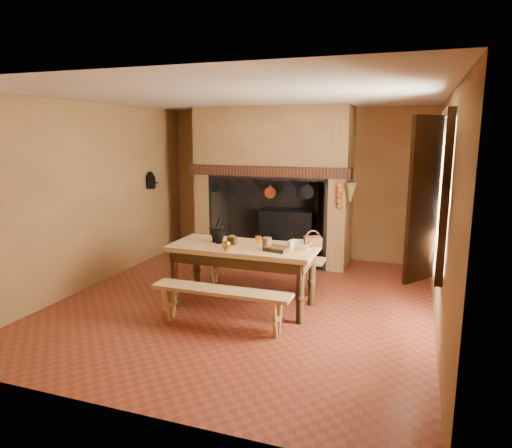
{
  "coord_description": "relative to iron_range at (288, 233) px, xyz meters",
  "views": [
    {
      "loc": [
        2.17,
        -5.69,
        2.33
      ],
      "look_at": [
        0.06,
        0.3,
        1.07
      ],
      "focal_mm": 32.0,
      "sensor_mm": 36.0,
      "label": 1
    }
  ],
  "objects": [
    {
      "name": "floor",
      "position": [
        0.04,
        -2.45,
        -0.48
      ],
      "size": [
        5.5,
        5.5,
        0.0
      ],
      "primitive_type": "plane",
      "color": "maroon",
      "rests_on": "ground"
    },
    {
      "name": "ceiling",
      "position": [
        0.04,
        -2.45,
        2.32
      ],
      "size": [
        5.5,
        5.5,
        0.0
      ],
      "primitive_type": "plane",
      "rotation": [
        3.14,
        0.0,
        0.0
      ],
      "color": "silver",
      "rests_on": "back_wall"
    },
    {
      "name": "back_wall",
      "position": [
        0.04,
        0.3,
        0.92
      ],
      "size": [
        5.0,
        0.02,
        2.8
      ],
      "primitive_type": "cube",
      "color": "olive",
      "rests_on": "floor"
    },
    {
      "name": "wall_left",
      "position": [
        -2.46,
        -2.45,
        0.92
      ],
      "size": [
        0.02,
        5.5,
        2.8
      ],
      "primitive_type": "cube",
      "color": "olive",
      "rests_on": "floor"
    },
    {
      "name": "wall_right",
      "position": [
        2.54,
        -2.45,
        0.92
      ],
      "size": [
        0.02,
        5.5,
        2.8
      ],
      "primitive_type": "cube",
      "color": "olive",
      "rests_on": "floor"
    },
    {
      "name": "wall_front",
      "position": [
        0.04,
        -5.2,
        0.92
      ],
      "size": [
        5.0,
        0.02,
        2.8
      ],
      "primitive_type": "cube",
      "color": "olive",
      "rests_on": "floor"
    },
    {
      "name": "chimney_breast",
      "position": [
        -0.26,
        -0.14,
        1.33
      ],
      "size": [
        2.95,
        0.96,
        2.8
      ],
      "color": "olive",
      "rests_on": "floor"
    },
    {
      "name": "iron_range",
      "position": [
        0.0,
        0.0,
        0.0
      ],
      "size": [
        1.12,
        0.55,
        1.6
      ],
      "color": "black",
      "rests_on": "floor"
    },
    {
      "name": "hearth_pans",
      "position": [
        -1.01,
        -0.23,
        -0.39
      ],
      "size": [
        0.51,
        0.62,
        0.2
      ],
      "color": "gold",
      "rests_on": "floor"
    },
    {
      "name": "hanging_pans",
      "position": [
        -0.3,
        -0.64,
        0.88
      ],
      "size": [
        1.92,
        0.29,
        0.27
      ],
      "color": "black",
      "rests_on": "chimney_breast"
    },
    {
      "name": "onion_string",
      "position": [
        1.04,
        -0.66,
        0.85
      ],
      "size": [
        0.12,
        0.1,
        0.46
      ],
      "primitive_type": null,
      "color": "#B54D21",
      "rests_on": "chimney_breast"
    },
    {
      "name": "herb_bunch",
      "position": [
        1.22,
        -0.66,
        0.9
      ],
      "size": [
        0.2,
        0.2,
        0.35
      ],
      "primitive_type": "cone",
      "rotation": [
        3.14,
        0.0,
        0.0
      ],
      "color": "brown",
      "rests_on": "chimney_breast"
    },
    {
      "name": "window",
      "position": [
        2.39,
        -2.85,
        1.22
      ],
      "size": [
        0.39,
        1.75,
        1.76
      ],
      "color": "white",
      "rests_on": "wall_right"
    },
    {
      "name": "wall_coffee_mill",
      "position": [
        -2.38,
        -0.9,
        1.03
      ],
      "size": [
        0.23,
        0.16,
        0.31
      ],
      "color": "black",
      "rests_on": "wall_left"
    },
    {
      "name": "work_table",
      "position": [
        0.08,
        -2.58,
        0.24
      ],
      "size": [
        1.97,
        0.88,
        0.85
      ],
      "color": "tan",
      "rests_on": "floor"
    },
    {
      "name": "bench_front",
      "position": [
        0.08,
        -3.34,
        -0.12
      ],
      "size": [
        1.75,
        0.31,
        0.49
      ],
      "color": "tan",
      "rests_on": "floor"
    },
    {
      "name": "bench_back",
      "position": [
        0.08,
        -1.84,
        -0.08
      ],
      "size": [
        1.92,
        0.34,
        0.54
      ],
      "color": "tan",
      "rests_on": "floor"
    },
    {
      "name": "mortar_large",
      "position": [
        -0.35,
        -2.5,
        0.49
      ],
      "size": [
        0.21,
        0.21,
        0.35
      ],
      "rotation": [
        0.0,
        0.0,
        -0.1
      ],
      "color": "black",
      "rests_on": "work_table"
    },
    {
      "name": "mortar_small",
      "position": [
        -0.28,
        -2.57,
        0.46
      ],
      "size": [
        0.17,
        0.17,
        0.28
      ],
      "rotation": [
        0.0,
        0.0,
        0.26
      ],
      "color": "black",
      "rests_on": "work_table"
    },
    {
      "name": "coffee_grinder",
      "position": [
        -0.09,
        -2.56,
        0.43
      ],
      "size": [
        0.14,
        0.11,
        0.16
      ],
      "rotation": [
        0.0,
        0.0,
        0.03
      ],
      "color": "#321F10",
      "rests_on": "work_table"
    },
    {
      "name": "brass_mug_a",
      "position": [
        -0.01,
        -2.93,
        0.41
      ],
      "size": [
        0.09,
        0.09,
        0.08
      ],
      "primitive_type": "cylinder",
      "rotation": [
        0.0,
        0.0,
        -0.17
      ],
      "color": "gold",
      "rests_on": "work_table"
    },
    {
      "name": "brass_mug_b",
      "position": [
        0.21,
        -2.34,
        0.42
      ],
      "size": [
        0.09,
        0.09,
        0.1
      ],
      "primitive_type": "cylinder",
      "rotation": [
        0.0,
        0.0,
        -0.02
      ],
      "color": "gold",
      "rests_on": "work_table"
    },
    {
      "name": "mixing_bowl",
      "position": [
        0.82,
        -2.46,
        0.41
      ],
      "size": [
        0.34,
        0.34,
        0.08
      ],
      "primitive_type": "imported",
      "rotation": [
        0.0,
        0.0,
        0.05
      ],
      "color": "beige",
      "rests_on": "work_table"
    },
    {
      "name": "stoneware_crock",
      "position": [
        0.44,
        -2.66,
        0.45
      ],
      "size": [
        0.16,
        0.16,
        0.15
      ],
      "primitive_type": "cylinder",
      "rotation": [
        0.0,
        0.0,
        0.4
      ],
      "color": "#54351F",
      "rests_on": "work_table"
    },
    {
      "name": "glass_jar",
      "position": [
        0.74,
        -2.62,
        0.43
      ],
      "size": [
        0.09,
        0.09,
        0.12
      ],
      "primitive_type": "cylinder",
      "rotation": [
        0.0,
        0.0,
        0.42
      ],
      "color": "beige",
      "rests_on": "work_table"
    },
    {
      "name": "wicker_basket",
      "position": [
        0.96,
        -2.3,
        0.44
      ],
      "size": [
        0.27,
        0.24,
        0.22
      ],
      "rotation": [
        0.0,
        0.0,
        0.43
      ],
      "color": "#482615",
      "rests_on": "work_table"
    },
    {
      "name": "wooden_tray",
      "position": [
        0.59,
        -2.71,
        0.4
      ],
      "size": [
        0.35,
        0.28,
        0.05
      ],
      "primitive_type": "cube",
      "rotation": [
        0.0,
        0.0,
        -0.23
      ],
      "color": "#321F10",
      "rests_on": "work_table"
    },
    {
      "name": "brass_cup",
      "position": [
        -0.07,
        -2.82,
        0.42
      ],
      "size": [
        0.15,
        0.15,
        0.09
      ],
      "primitive_type": "imported",
      "rotation": [
        0.0,
        0.0,
        -0.36
      ],
      "color": "gold",
      "rests_on": "work_table"
    }
  ]
}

